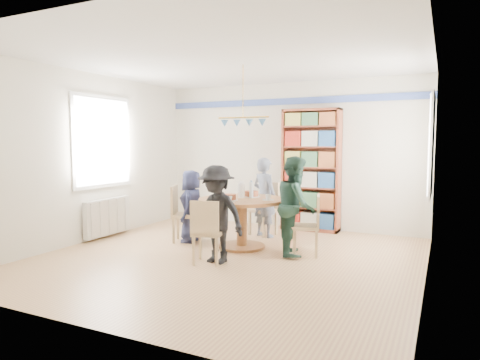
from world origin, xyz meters
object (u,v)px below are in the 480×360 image
Objects in this scene: chair_left at (181,211)px; person_right at (296,206)px; chair_near at (207,229)px; bookshelf at (311,171)px; radiator at (108,217)px; person_far at (265,197)px; chair_far at (266,206)px; person_near at (216,214)px; chair_right at (311,222)px; person_left at (192,206)px; dining_table at (242,211)px.

person_right is (1.92, 0.03, 0.20)m from chair_left.
chair_near is 2.85m from bookshelf.
radiator is 2.41m from chair_near.
bookshelf is at bearing 47.22° from chair_left.
chair_near is 0.63× the size of person_far.
chair_far is 2.06m from chair_near.
person_right reaches higher than person_near.
chair_right is at bearing 1.82° from chair_left.
chair_left is 0.41× the size of bookshelf.
person_near is (-1.02, -0.90, 0.18)m from chair_right.
chair_right is 1.96m from person_left.
bookshelf is at bearing 87.21° from person_near.
dining_table is 1.01× the size of person_near.
chair_left is 1.39m from person_near.
chair_far is 0.67× the size of person_far.
person_left is at bearing -130.42° from bookshelf.
person_near is (0.07, 0.14, 0.18)m from chair_near.
person_left is 1.75m from person_right.
dining_table is at bearing 8.05° from radiator.
radiator is at bearing 75.80° from person_right.
radiator is at bearing 175.71° from person_near.
person_far is at bearing 89.01° from dining_table.
person_near reaches higher than person_left.
person_right is 1.80m from bookshelf.
chair_left is at bearing 12.46° from radiator.
person_left is at bearing 65.01° from person_far.
person_far reaches higher than person_left.
person_right reaches higher than chair_far.
chair_far is (2.30, 1.37, 0.15)m from radiator.
chair_right is at bearing -73.60° from bookshelf.
bookshelf is (0.59, 2.72, 0.61)m from chair_near.
chair_far is 1.40m from person_right.
person_far is at bearing 99.58° from person_near.
chair_far is at bearing -132.05° from bookshelf.
chair_far reaches higher than chair_near.
chair_right is at bearing 162.73° from person_far.
chair_left is at bearing 137.03° from chair_near.
radiator is at bearing -167.54° from chair_left.
person_near is at bearing -87.61° from chair_far.
person_far is (0.91, 0.86, 0.09)m from person_left.
chair_left is at bearing -89.35° from person_left.
radiator is at bearing -171.95° from dining_table.
bookshelf is at bearing 35.11° from radiator.
chair_far is 1.35m from person_left.
chair_left is 0.78× the size of person_left.
chair_right is at bearing 43.41° from chair_near.
dining_table is 1.05m from chair_far.
radiator is 0.87× the size of person_left.
person_far is at bearing 88.71° from chair_near.
chair_far is at bearing -53.18° from person_far.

